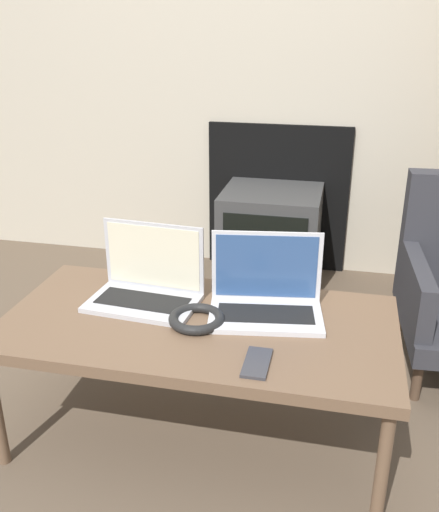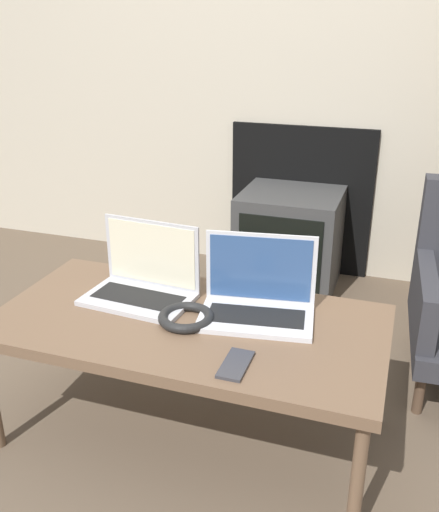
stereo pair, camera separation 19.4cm
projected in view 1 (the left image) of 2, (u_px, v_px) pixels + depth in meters
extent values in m
plane|color=brown|center=(181.00, 481.00, 1.70)|extent=(14.00, 14.00, 0.00)
cube|color=#B7AD99|center=(274.00, 13.00, 2.74)|extent=(7.00, 0.06, 2.60)
cube|color=black|center=(277.00, 198.00, 3.04)|extent=(0.74, 0.03, 0.78)
cube|color=brown|center=(198.00, 326.00, 1.74)|extent=(1.20, 0.61, 0.04)
cylinder|color=brown|center=(382.00, 470.00, 1.48)|extent=(0.04, 0.04, 0.39)
cylinder|color=brown|center=(75.00, 325.00, 2.18)|extent=(0.04, 0.04, 0.39)
cylinder|color=brown|center=(376.00, 361.00, 1.95)|extent=(0.04, 0.04, 0.39)
cube|color=#B2B2B7|center=(143.00, 303.00, 1.83)|extent=(0.36, 0.24, 0.02)
cube|color=black|center=(143.00, 301.00, 1.83)|extent=(0.30, 0.14, 0.00)
cube|color=#B2B2B7|center=(154.00, 256.00, 1.87)|extent=(0.35, 0.03, 0.23)
cube|color=beige|center=(153.00, 256.00, 1.87)|extent=(0.32, 0.03, 0.21)
cube|color=silver|center=(265.00, 316.00, 1.75)|extent=(0.37, 0.26, 0.02)
cube|color=black|center=(266.00, 314.00, 1.74)|extent=(0.31, 0.16, 0.00)
cube|color=silver|center=(267.00, 266.00, 1.80)|extent=(0.34, 0.06, 0.23)
cube|color=#2D4C7F|center=(266.00, 267.00, 1.79)|extent=(0.31, 0.05, 0.21)
torus|color=black|center=(198.00, 319.00, 1.72)|extent=(0.17, 0.17, 0.03)
cube|color=#333338|center=(257.00, 363.00, 1.52)|extent=(0.07, 0.14, 0.01)
cube|color=#383838|center=(271.00, 238.00, 2.89)|extent=(0.48, 0.45, 0.49)
cube|color=black|center=(264.00, 254.00, 2.69)|extent=(0.39, 0.01, 0.39)
cube|color=#2D2D33|center=(415.00, 285.00, 2.16)|extent=(0.09, 0.54, 0.20)
cylinder|color=#4C3828|center=(417.00, 379.00, 2.04)|extent=(0.04, 0.04, 0.16)
cylinder|color=#4C3828|center=(406.00, 314.00, 2.49)|extent=(0.04, 0.04, 0.16)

